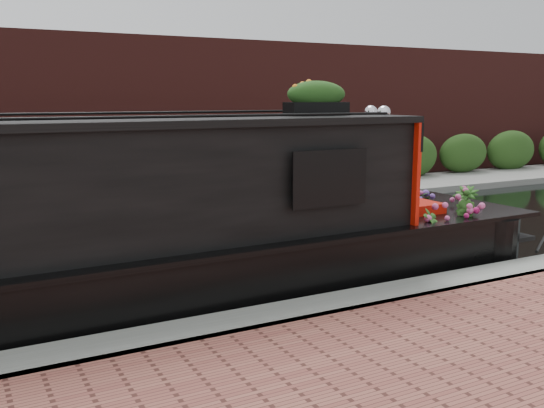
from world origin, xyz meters
name	(u,v)px	position (x,y,z in m)	size (l,w,h in m)	color
ground	(183,260)	(0.00, 0.00, 0.00)	(80.00, 80.00, 0.00)	black
near_bank_coping	(290,333)	(0.00, -3.30, 0.00)	(40.00, 0.60, 0.50)	gray
far_bank_path	(116,214)	(0.00, 4.20, 0.00)	(40.00, 2.40, 0.34)	gray
far_hedge	(106,207)	(0.00, 5.10, 0.00)	(40.00, 1.10, 2.80)	#244517
far_brick_wall	(87,194)	(0.00, 7.20, 0.00)	(40.00, 1.00, 8.00)	#4D1D1A
narrowboat	(65,246)	(-1.99, -1.83, 0.85)	(12.25, 2.37, 2.89)	black
rope_fender	(488,241)	(4.50, -1.83, 0.17)	(0.34, 0.34, 0.39)	#886648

